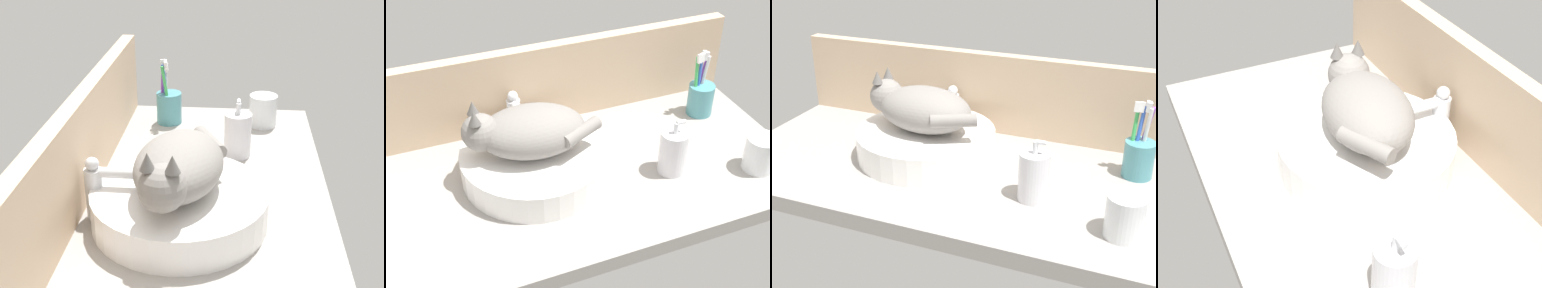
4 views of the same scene
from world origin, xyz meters
TOP-DOWN VIEW (x-y plane):
  - ground_plane at (0.00, 0.00)cm, footprint 112.92×55.75cm
  - backsplash_panel at (0.00, 26.07)cm, footprint 112.92×3.60cm
  - sink_basin at (-8.01, 3.99)cm, footprint 35.49×35.49cm
  - cat at (-9.38, 4.11)cm, footprint 31.77×20.36cm
  - faucet at (-7.91, 20.14)cm, footprint 3.60×11.81cm
  - soap_dispenser at (23.49, -7.27)cm, footprint 6.77×6.77cm
  - toothbrush_cup at (43.76, 12.72)cm, footprint 7.20×7.20cm
  - water_glass at (43.94, -14.35)cm, footprint 7.88×7.88cm

SIDE VIEW (x-z plane):
  - ground_plane at x=0.00cm, z-range -4.00..0.00cm
  - sink_basin at x=-8.01cm, z-range 0.00..7.23cm
  - water_glass at x=43.94cm, z-range -0.64..8.37cm
  - toothbrush_cup at x=43.76cm, z-range -4.17..14.52cm
  - soap_dispenser at x=23.49cm, z-range -1.56..13.00cm
  - faucet at x=-7.91cm, z-range 0.50..14.10cm
  - backsplash_panel at x=0.00cm, z-range 0.00..22.46cm
  - cat at x=-9.38cm, z-range 5.99..19.99cm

